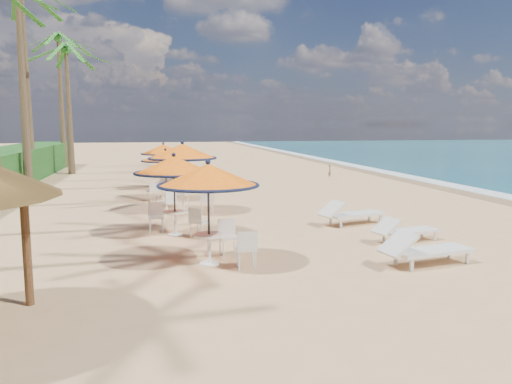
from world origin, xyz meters
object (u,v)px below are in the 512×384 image
(station_4, at_px, (165,155))
(lounger_mid, at_px, (404,230))
(lounger_near, at_px, (424,249))
(station_3, at_px, (165,162))
(station_2, at_px, (183,160))
(station_1, at_px, (174,172))
(station_0, at_px, (212,185))
(lounger_far, at_px, (350,213))

(station_4, xyz_separation_m, lounger_mid, (5.96, -12.66, -1.35))
(lounger_near, bearing_deg, station_3, 105.68)
(station_2, bearing_deg, station_4, 93.86)
(station_1, bearing_deg, lounger_mid, -19.46)
(station_2, relative_size, lounger_near, 1.14)
(station_0, height_order, station_1, station_0)
(station_0, bearing_deg, station_1, 101.88)
(station_1, xyz_separation_m, station_3, (-0.07, 7.11, -0.23))
(station_4, bearing_deg, station_1, -90.13)
(station_1, distance_m, lounger_mid, 6.51)
(station_1, distance_m, lounger_near, 6.96)
(station_0, relative_size, station_2, 0.92)
(station_0, bearing_deg, lounger_near, -13.24)
(station_0, relative_size, station_4, 1.04)
(station_3, height_order, lounger_mid, station_3)
(station_4, bearing_deg, station_0, -87.30)
(station_2, xyz_separation_m, lounger_near, (4.82, -8.08, -1.51))
(station_1, bearing_deg, station_0, -78.12)
(station_4, bearing_deg, lounger_far, -61.83)
(station_0, distance_m, station_2, 7.00)
(station_1, bearing_deg, station_2, 82.82)
(lounger_far, bearing_deg, station_3, 114.47)
(station_1, height_order, lounger_near, station_1)
(station_3, height_order, lounger_near, station_3)
(station_0, distance_m, station_3, 10.33)
(station_3, bearing_deg, lounger_near, -64.78)
(lounger_near, relative_size, lounger_far, 0.99)
(lounger_far, bearing_deg, lounger_mid, -93.25)
(station_2, height_order, lounger_far, station_2)
(lounger_near, distance_m, lounger_far, 4.67)
(station_3, xyz_separation_m, lounger_mid, (6.05, -9.22, -1.25))
(lounger_mid, bearing_deg, station_4, 101.80)
(station_0, bearing_deg, station_3, 94.12)
(station_3, height_order, station_4, station_4)
(station_2, distance_m, station_4, 6.76)
(station_4, xyz_separation_m, lounger_near, (5.27, -14.82, -1.30))
(lounger_far, bearing_deg, station_1, 169.06)
(station_0, distance_m, lounger_near, 4.96)
(station_1, relative_size, lounger_mid, 1.17)
(station_2, distance_m, lounger_far, 6.23)
(station_1, bearing_deg, lounger_near, -38.95)
(station_0, height_order, lounger_near, station_0)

